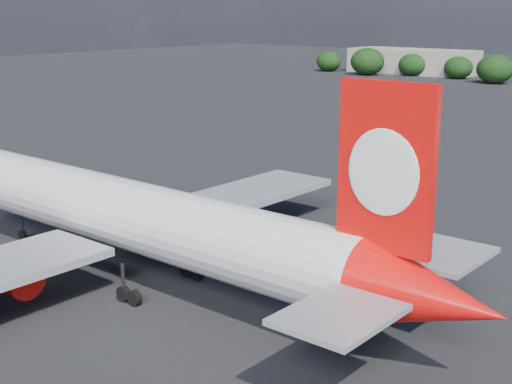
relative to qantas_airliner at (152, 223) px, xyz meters
The scene contains 3 objects.
ground 53.85m from the qantas_airliner, 100.10° to the left, with size 500.00×500.00×0.00m, color black.
qantas_airliner is the anchor object (origin of this frame).
terminal_building 199.17m from the qantas_airliner, 111.93° to the left, with size 42.00×16.00×8.00m.
Camera 1 is at (49.46, -28.27, 21.60)m, focal length 50.00 mm.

